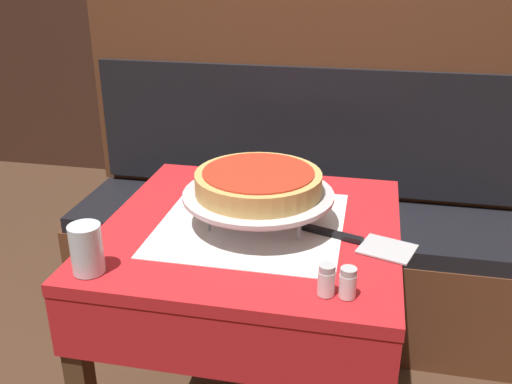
{
  "coord_description": "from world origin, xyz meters",
  "views": [
    {
      "loc": [
        0.27,
        -1.25,
        1.39
      ],
      "look_at": [
        0.02,
        -0.03,
        0.85
      ],
      "focal_mm": 40.0,
      "sensor_mm": 36.0,
      "label": 1
    }
  ],
  "objects_px": {
    "deep_dish_pizza": "(259,182)",
    "pepper_shaker": "(348,283)",
    "condiment_caddy": "(380,78)",
    "pizza_pan_stand": "(258,196)",
    "booth_bench": "(294,234)",
    "salt_shaker": "(326,280)",
    "dining_table_rear": "(365,108)",
    "pizza_server": "(363,242)",
    "water_glass_near": "(87,249)",
    "dining_table_front": "(252,262)"
  },
  "relations": [
    {
      "from": "dining_table_rear",
      "to": "pizza_server",
      "type": "xyz_separation_m",
      "value": [
        0.04,
        -1.65,
        0.11
      ]
    },
    {
      "from": "dining_table_rear",
      "to": "pepper_shaker",
      "type": "height_order",
      "value": "pepper_shaker"
    },
    {
      "from": "booth_bench",
      "to": "pizza_pan_stand",
      "type": "height_order",
      "value": "booth_bench"
    },
    {
      "from": "deep_dish_pizza",
      "to": "water_glass_near",
      "type": "height_order",
      "value": "deep_dish_pizza"
    },
    {
      "from": "pizza_server",
      "to": "salt_shaker",
      "type": "xyz_separation_m",
      "value": [
        -0.07,
        -0.23,
        0.03
      ]
    },
    {
      "from": "pizza_pan_stand",
      "to": "pizza_server",
      "type": "xyz_separation_m",
      "value": [
        0.26,
        -0.05,
        -0.07
      ]
    },
    {
      "from": "salt_shaker",
      "to": "water_glass_near",
      "type": "bearing_deg",
      "value": -178.19
    },
    {
      "from": "booth_bench",
      "to": "pizza_server",
      "type": "height_order",
      "value": "booth_bench"
    },
    {
      "from": "booth_bench",
      "to": "dining_table_rear",
      "type": "bearing_deg",
      "value": 75.33
    },
    {
      "from": "dining_table_rear",
      "to": "pepper_shaker",
      "type": "distance_m",
      "value": 1.89
    },
    {
      "from": "pizza_pan_stand",
      "to": "water_glass_near",
      "type": "xyz_separation_m",
      "value": [
        -0.31,
        -0.3,
        -0.02
      ]
    },
    {
      "from": "deep_dish_pizza",
      "to": "pepper_shaker",
      "type": "bearing_deg",
      "value": -50.09
    },
    {
      "from": "deep_dish_pizza",
      "to": "pizza_pan_stand",
      "type": "bearing_deg",
      "value": -165.96
    },
    {
      "from": "condiment_caddy",
      "to": "pizza_pan_stand",
      "type": "bearing_deg",
      "value": -100.02
    },
    {
      "from": "water_glass_near",
      "to": "pepper_shaker",
      "type": "height_order",
      "value": "water_glass_near"
    },
    {
      "from": "dining_table_front",
      "to": "condiment_caddy",
      "type": "bearing_deg",
      "value": 79.41
    },
    {
      "from": "dining_table_rear",
      "to": "deep_dish_pizza",
      "type": "distance_m",
      "value": 1.63
    },
    {
      "from": "condiment_caddy",
      "to": "pizza_server",
      "type": "bearing_deg",
      "value": -90.77
    },
    {
      "from": "booth_bench",
      "to": "deep_dish_pizza",
      "type": "height_order",
      "value": "booth_bench"
    },
    {
      "from": "pizza_server",
      "to": "water_glass_near",
      "type": "xyz_separation_m",
      "value": [
        -0.57,
        -0.25,
        0.05
      ]
    },
    {
      "from": "deep_dish_pizza",
      "to": "pizza_server",
      "type": "distance_m",
      "value": 0.29
    },
    {
      "from": "booth_bench",
      "to": "pepper_shaker",
      "type": "height_order",
      "value": "booth_bench"
    },
    {
      "from": "deep_dish_pizza",
      "to": "pizza_server",
      "type": "xyz_separation_m",
      "value": [
        0.26,
        -0.05,
        -0.11
      ]
    },
    {
      "from": "booth_bench",
      "to": "salt_shaker",
      "type": "xyz_separation_m",
      "value": [
        0.2,
        -1.02,
        0.44
      ]
    },
    {
      "from": "dining_table_front",
      "to": "dining_table_rear",
      "type": "height_order",
      "value": "dining_table_front"
    },
    {
      "from": "dining_table_front",
      "to": "water_glass_near",
      "type": "distance_m",
      "value": 0.45
    },
    {
      "from": "condiment_caddy",
      "to": "deep_dish_pizza",
      "type": "bearing_deg",
      "value": -100.02
    },
    {
      "from": "deep_dish_pizza",
      "to": "salt_shaker",
      "type": "height_order",
      "value": "deep_dish_pizza"
    },
    {
      "from": "pizza_server",
      "to": "condiment_caddy",
      "type": "relative_size",
      "value": 1.67
    },
    {
      "from": "pizza_pan_stand",
      "to": "salt_shaker",
      "type": "relative_size",
      "value": 5.59
    },
    {
      "from": "pizza_server",
      "to": "salt_shaker",
      "type": "distance_m",
      "value": 0.24
    },
    {
      "from": "pizza_pan_stand",
      "to": "salt_shaker",
      "type": "distance_m",
      "value": 0.35
    },
    {
      "from": "dining_table_rear",
      "to": "water_glass_near",
      "type": "relative_size",
      "value": 6.91
    },
    {
      "from": "pizza_pan_stand",
      "to": "pepper_shaker",
      "type": "bearing_deg",
      "value": -50.09
    },
    {
      "from": "pizza_pan_stand",
      "to": "deep_dish_pizza",
      "type": "xyz_separation_m",
      "value": [
        0.0,
        0.0,
        0.04
      ]
    },
    {
      "from": "pepper_shaker",
      "to": "dining_table_rear",
      "type": "bearing_deg",
      "value": 90.54
    },
    {
      "from": "pizza_server",
      "to": "pizza_pan_stand",
      "type": "bearing_deg",
      "value": 168.19
    },
    {
      "from": "pizza_server",
      "to": "water_glass_near",
      "type": "distance_m",
      "value": 0.62
    },
    {
      "from": "deep_dish_pizza",
      "to": "condiment_caddy",
      "type": "xyz_separation_m",
      "value": [
        0.28,
        1.6,
        -0.07
      ]
    },
    {
      "from": "dining_table_front",
      "to": "deep_dish_pizza",
      "type": "bearing_deg",
      "value": 8.28
    },
    {
      "from": "dining_table_front",
      "to": "pizza_server",
      "type": "bearing_deg",
      "value": -10.62
    },
    {
      "from": "dining_table_rear",
      "to": "salt_shaker",
      "type": "height_order",
      "value": "salt_shaker"
    },
    {
      "from": "dining_table_front",
      "to": "pizza_pan_stand",
      "type": "bearing_deg",
      "value": 8.28
    },
    {
      "from": "dining_table_rear",
      "to": "pizza_server",
      "type": "relative_size",
      "value": 2.71
    },
    {
      "from": "dining_table_front",
      "to": "deep_dish_pizza",
      "type": "height_order",
      "value": "deep_dish_pizza"
    },
    {
      "from": "booth_bench",
      "to": "deep_dish_pizza",
      "type": "xyz_separation_m",
      "value": [
        0.01,
        -0.73,
        0.52
      ]
    },
    {
      "from": "pepper_shaker",
      "to": "condiment_caddy",
      "type": "relative_size",
      "value": 0.39
    },
    {
      "from": "booth_bench",
      "to": "salt_shaker",
      "type": "bearing_deg",
      "value": -78.79
    },
    {
      "from": "water_glass_near",
      "to": "pizza_server",
      "type": "bearing_deg",
      "value": 23.36
    },
    {
      "from": "dining_table_front",
      "to": "pepper_shaker",
      "type": "relative_size",
      "value": 11.78
    }
  ]
}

